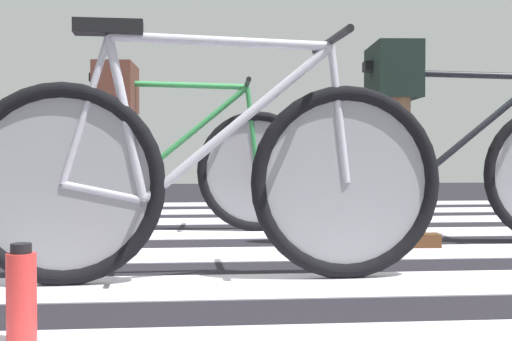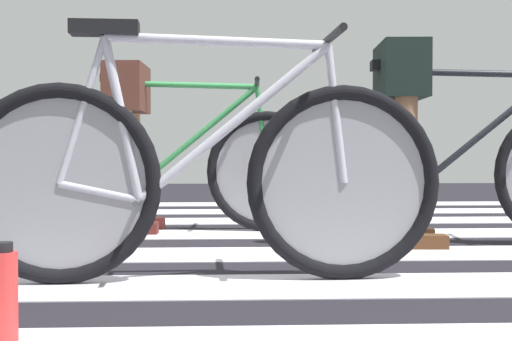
# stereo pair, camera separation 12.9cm
# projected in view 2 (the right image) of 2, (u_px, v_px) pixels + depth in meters

# --- Properties ---
(ground) EXTENTS (18.00, 14.00, 0.02)m
(ground) POSITION_uv_depth(u_px,v_px,m) (280.00, 248.00, 3.40)
(ground) COLOR black
(crosswalk_markings) EXTENTS (5.43, 5.75, 0.00)m
(crosswalk_markings) POSITION_uv_depth(u_px,v_px,m) (278.00, 243.00, 3.50)
(crosswalk_markings) COLOR silver
(crosswalk_markings) RESTS_ON ground
(bicycle_1_of_3) EXTENTS (1.74, 0.52, 0.93)m
(bicycle_1_of_3) POSITION_uv_depth(u_px,v_px,m) (203.00, 176.00, 2.43)
(bicycle_1_of_3) COLOR black
(bicycle_1_of_3) RESTS_ON ground
(bicycle_2_of_3) EXTENTS (1.74, 0.52, 0.93)m
(bicycle_2_of_3) POSITION_uv_depth(u_px,v_px,m) (463.00, 169.00, 3.42)
(bicycle_2_of_3) COLOR black
(bicycle_2_of_3) RESTS_ON ground
(cyclist_2_of_3) EXTENTS (0.33, 0.42, 1.02)m
(cyclist_2_of_3) POSITION_uv_depth(u_px,v_px,m) (402.00, 115.00, 3.42)
(cyclist_2_of_3) COLOR brown
(cyclist_2_of_3) RESTS_ON ground
(bicycle_3_of_3) EXTENTS (1.74, 0.52, 0.93)m
(bicycle_3_of_3) POSITION_uv_depth(u_px,v_px,m) (180.00, 167.00, 4.01)
(bicycle_3_of_3) COLOR black
(bicycle_3_of_3) RESTS_ON ground
(cyclist_3_of_3) EXTENTS (0.33, 0.42, 0.99)m
(cyclist_3_of_3) POSITION_uv_depth(u_px,v_px,m) (128.00, 124.00, 4.00)
(cyclist_3_of_3) COLOR tan
(cyclist_3_of_3) RESTS_ON ground
(water_bottle) EXTENTS (0.07, 0.07, 0.25)m
(water_bottle) POSITION_uv_depth(u_px,v_px,m) (3.00, 295.00, 1.66)
(water_bottle) COLOR red
(water_bottle) RESTS_ON ground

